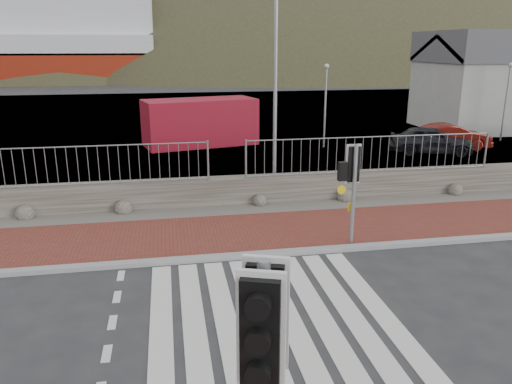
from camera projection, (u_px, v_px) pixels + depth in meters
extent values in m
plane|color=#28282B|center=(275.00, 321.00, 9.36)|extent=(220.00, 220.00, 0.00)
cube|color=brown|center=(240.00, 234.00, 13.60)|extent=(40.00, 3.00, 0.08)
cube|color=gray|center=(249.00, 255.00, 12.18)|extent=(40.00, 0.25, 0.12)
cube|color=silver|center=(161.00, 332.00, 9.00)|extent=(0.42, 5.60, 0.01)
cube|color=silver|center=(195.00, 329.00, 9.10)|extent=(0.42, 5.60, 0.01)
cube|color=silver|center=(227.00, 326.00, 9.21)|extent=(0.42, 5.60, 0.01)
cube|color=silver|center=(259.00, 323.00, 9.31)|extent=(0.42, 5.60, 0.01)
cube|color=silver|center=(290.00, 320.00, 9.41)|extent=(0.42, 5.60, 0.01)
cube|color=silver|center=(321.00, 317.00, 9.51)|extent=(0.42, 5.60, 0.01)
cube|color=silver|center=(351.00, 314.00, 9.61)|extent=(0.42, 5.60, 0.01)
cube|color=silver|center=(380.00, 311.00, 9.71)|extent=(0.42, 5.60, 0.01)
cube|color=#59544C|center=(230.00, 211.00, 15.49)|extent=(40.00, 1.50, 0.06)
cube|color=#48413B|center=(227.00, 191.00, 16.12)|extent=(40.00, 0.60, 0.90)
cylinder|color=gray|center=(65.00, 147.00, 14.70)|extent=(8.40, 0.04, 0.04)
cylinder|color=gray|center=(208.00, 161.00, 15.58)|extent=(0.07, 0.07, 1.20)
cylinder|color=gray|center=(372.00, 137.00, 16.33)|extent=(8.40, 0.04, 0.04)
cylinder|color=gray|center=(246.00, 160.00, 15.79)|extent=(0.07, 0.07, 1.20)
cylinder|color=gray|center=(486.00, 150.00, 17.21)|extent=(0.07, 0.07, 1.20)
cube|color=#4C4C4F|center=(192.00, 118.00, 35.70)|extent=(120.00, 40.00, 0.50)
cube|color=#3F4C54|center=(178.00, 83.00, 68.74)|extent=(220.00, 50.00, 0.05)
cube|color=silver|center=(41.00, 14.00, 67.86)|extent=(30.00, 12.00, 6.00)
ellipsoid|color=#31341F|center=(100.00, 181.00, 95.46)|extent=(106.40, 68.40, 76.00)
ellipsoid|color=#31341F|center=(324.00, 199.00, 104.78)|extent=(140.00, 90.00, 100.00)
cube|color=black|center=(264.00, 321.00, 4.63)|extent=(0.51, 0.40, 1.18)
sphere|color=#0CE53F|center=(263.00, 353.00, 4.73)|extent=(0.17, 0.17, 0.17)
cylinder|color=gray|center=(353.00, 196.00, 12.57)|extent=(0.10, 0.10, 2.66)
cube|color=gold|center=(353.00, 209.00, 12.67)|extent=(0.14, 0.08, 0.21)
cube|color=black|center=(355.00, 165.00, 12.34)|extent=(0.39, 0.25, 1.00)
sphere|color=#0CE53F|center=(355.00, 176.00, 12.42)|extent=(0.14, 0.14, 0.14)
cube|color=black|center=(342.00, 171.00, 12.31)|extent=(0.22, 0.16, 0.47)
cylinder|color=gray|center=(275.00, 86.00, 16.26)|extent=(0.13, 0.13, 7.38)
cube|color=maroon|center=(200.00, 122.00, 25.67)|extent=(6.03, 3.60, 2.35)
imported|color=black|center=(431.00, 140.00, 23.66)|extent=(4.15, 2.76, 1.31)
imported|color=#59110C|center=(451.00, 137.00, 24.72)|extent=(3.92, 1.74, 1.25)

